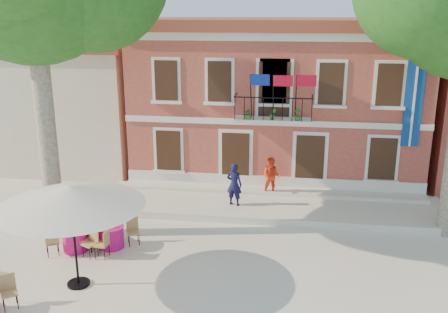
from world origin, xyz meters
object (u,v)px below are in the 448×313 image
patio_umbrella (71,196)px  cafe_table_4 (83,231)px  pedestrian_navy (234,184)px  pedestrian_orange (271,177)px  cafe_table_3 (111,236)px  cafe_table_0 (75,239)px

patio_umbrella → cafe_table_4: 3.77m
pedestrian_navy → pedestrian_orange: pedestrian_navy is taller
patio_umbrella → cafe_table_3: (0.12, 2.50, -2.40)m
pedestrian_orange → cafe_table_3: bearing=-133.8°
pedestrian_navy → cafe_table_4: pedestrian_navy is taller
patio_umbrella → pedestrian_navy: patio_umbrella is taller
patio_umbrella → pedestrian_navy: (3.91, 6.25, -1.65)m
pedestrian_orange → cafe_table_0: bearing=-137.2°
pedestrian_navy → cafe_table_3: pedestrian_navy is taller
pedestrian_orange → cafe_table_4: size_ratio=0.89×
pedestrian_orange → cafe_table_0: 8.37m
pedestrian_navy → cafe_table_0: size_ratio=0.93×
cafe_table_0 → cafe_table_3: same height
pedestrian_orange → cafe_table_3: pedestrian_orange is taller
cafe_table_3 → cafe_table_4: size_ratio=1.00×
patio_umbrella → pedestrian_orange: bearing=54.6°
pedestrian_navy → patio_umbrella: bearing=71.6°
cafe_table_4 → cafe_table_3: bearing=-10.9°
patio_umbrella → pedestrian_orange: 9.37m
pedestrian_navy → cafe_table_0: (-4.92, -4.15, -0.74)m
patio_umbrella → cafe_table_3: size_ratio=2.26×
patio_umbrella → cafe_table_0: (-1.01, 2.10, -2.40)m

